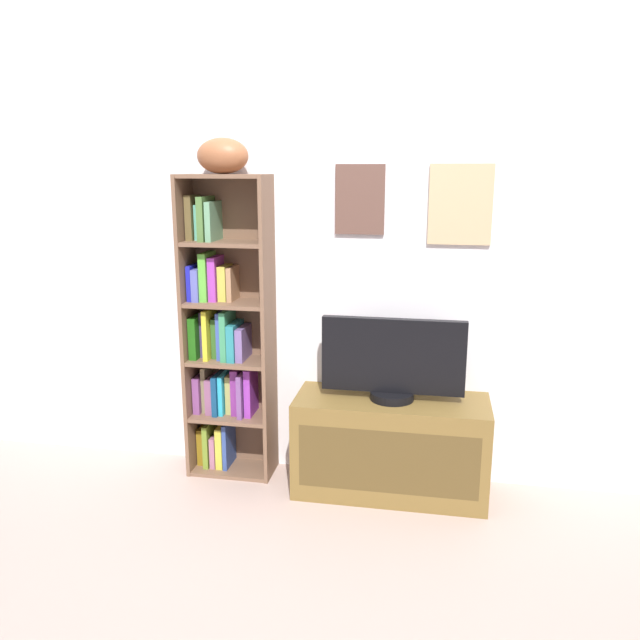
{
  "coord_description": "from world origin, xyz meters",
  "views": [
    {
      "loc": [
        0.62,
        -2.09,
        1.63
      ],
      "look_at": [
        0.08,
        0.85,
        0.91
      ],
      "focal_mm": 35.32,
      "sensor_mm": 36.0,
      "label": 1
    }
  ],
  "objects_px": {
    "tv_stand": "(390,446)",
    "television": "(393,360)",
    "bookshelf": "(224,338)",
    "football": "(223,156)"
  },
  "relations": [
    {
      "from": "football",
      "to": "tv_stand",
      "type": "distance_m",
      "value": 1.69
    },
    {
      "from": "tv_stand",
      "to": "football",
      "type": "bearing_deg",
      "value": 175.04
    },
    {
      "from": "tv_stand",
      "to": "bookshelf",
      "type": "bearing_deg",
      "value": 173.56
    },
    {
      "from": "bookshelf",
      "to": "tv_stand",
      "type": "xyz_separation_m",
      "value": [
        0.91,
        -0.1,
        -0.5
      ]
    },
    {
      "from": "television",
      "to": "bookshelf",
      "type": "bearing_deg",
      "value": 173.64
    },
    {
      "from": "football",
      "to": "television",
      "type": "relative_size",
      "value": 0.37
    },
    {
      "from": "tv_stand",
      "to": "television",
      "type": "xyz_separation_m",
      "value": [
        0.0,
        0.0,
        0.46
      ]
    },
    {
      "from": "bookshelf",
      "to": "television",
      "type": "relative_size",
      "value": 2.27
    },
    {
      "from": "bookshelf",
      "to": "television",
      "type": "bearing_deg",
      "value": -6.36
    },
    {
      "from": "football",
      "to": "television",
      "type": "distance_m",
      "value": 1.32
    }
  ]
}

